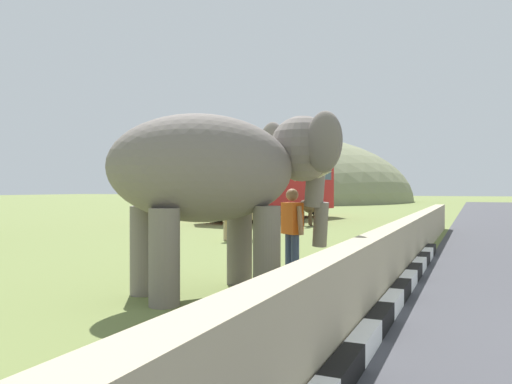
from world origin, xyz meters
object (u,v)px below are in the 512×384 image
Objects in this scene: person_handler at (292,228)px; bus_red at (272,180)px; elephant at (226,172)px; cow_near at (242,213)px; cow_mid at (310,206)px.

person_handler is 0.17× the size of bus_red.
bus_red reaches higher than person_handler.
elephant is 8.04m from cow_near.
elephant is 2.19× the size of cow_near.
cow_mid is (-3.21, -3.14, -1.21)m from bus_red.
person_handler is 6.92m from cow_near.
cow_near is at bearing 33.14° from person_handler.
cow_near is 6.89m from cow_mid.
person_handler is at bearing -156.80° from bus_red.
bus_red is 5.11× the size of cow_mid.
elephant reaches higher than cow_mid.
cow_mid is at bearing -0.91° from cow_near.
cow_near is at bearing -163.31° from bus_red.
cow_near is 0.95× the size of cow_mid.
bus_red is at bearing 16.69° from cow_near.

